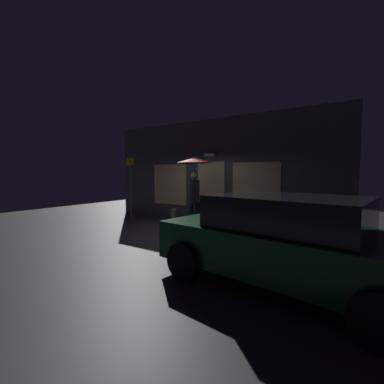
{
  "coord_description": "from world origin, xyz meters",
  "views": [
    {
      "loc": [
        4.67,
        -6.02,
        1.79
      ],
      "look_at": [
        0.09,
        0.82,
        1.2
      ],
      "focal_mm": 24.46,
      "sensor_mm": 36.0,
      "label": 1
    }
  ],
  "objects_px": {
    "parked_car": "(286,240)",
    "street_sign_post": "(131,182)",
    "person_with_umbrella": "(194,174)",
    "sidewalk_bollard": "(174,216)",
    "sidewalk_bollard_2": "(264,221)"
  },
  "relations": [
    {
      "from": "street_sign_post",
      "to": "parked_car",
      "type": "bearing_deg",
      "value": -24.83
    },
    {
      "from": "street_sign_post",
      "to": "sidewalk_bollard",
      "type": "xyz_separation_m",
      "value": [
        2.26,
        -0.08,
        -1.16
      ]
    },
    {
      "from": "person_with_umbrella",
      "to": "parked_car",
      "type": "bearing_deg",
      "value": 10.21
    },
    {
      "from": "street_sign_post",
      "to": "person_with_umbrella",
      "type": "bearing_deg",
      "value": -9.64
    },
    {
      "from": "parked_car",
      "to": "sidewalk_bollard_2",
      "type": "bearing_deg",
      "value": 120.83
    },
    {
      "from": "person_with_umbrella",
      "to": "sidewalk_bollard",
      "type": "distance_m",
      "value": 2.01
    },
    {
      "from": "parked_car",
      "to": "street_sign_post",
      "type": "xyz_separation_m",
      "value": [
        -6.94,
        3.21,
        0.68
      ]
    },
    {
      "from": "parked_car",
      "to": "street_sign_post",
      "type": "distance_m",
      "value": 7.68
    },
    {
      "from": "person_with_umbrella",
      "to": "parked_car",
      "type": "height_order",
      "value": "person_with_umbrella"
    },
    {
      "from": "parked_car",
      "to": "street_sign_post",
      "type": "bearing_deg",
      "value": 162.74
    },
    {
      "from": "parked_car",
      "to": "sidewalk_bollard",
      "type": "bearing_deg",
      "value": 153.82
    },
    {
      "from": "parked_car",
      "to": "sidewalk_bollard",
      "type": "distance_m",
      "value": 5.65
    },
    {
      "from": "parked_car",
      "to": "street_sign_post",
      "type": "relative_size",
      "value": 1.66
    },
    {
      "from": "person_with_umbrella",
      "to": "street_sign_post",
      "type": "distance_m",
      "value": 3.56
    },
    {
      "from": "street_sign_post",
      "to": "sidewalk_bollard_2",
      "type": "xyz_separation_m",
      "value": [
        5.46,
        0.25,
        -1.07
      ]
    }
  ]
}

